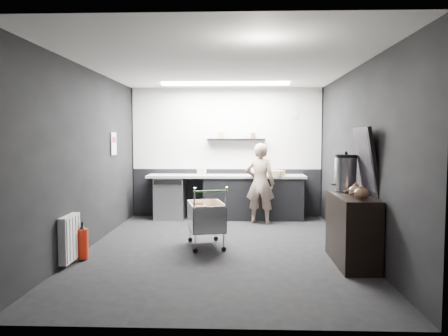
{
  "coord_description": "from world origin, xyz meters",
  "views": [
    {
      "loc": [
        0.27,
        -6.43,
        1.66
      ],
      "look_at": [
        0.03,
        0.4,
        1.18
      ],
      "focal_mm": 35.0,
      "sensor_mm": 36.0,
      "label": 1
    }
  ],
  "objects": [
    {
      "name": "floor",
      "position": [
        0.0,
        0.0,
        0.0
      ],
      "size": [
        5.5,
        5.5,
        0.0
      ],
      "primitive_type": "plane",
      "color": "black",
      "rests_on": "ground"
    },
    {
      "name": "ceiling",
      "position": [
        0.0,
        0.0,
        2.7
      ],
      "size": [
        5.5,
        5.5,
        0.0
      ],
      "primitive_type": "plane",
      "rotation": [
        3.14,
        0.0,
        0.0
      ],
      "color": "white",
      "rests_on": "wall_back"
    },
    {
      "name": "wall_back",
      "position": [
        0.0,
        2.75,
        1.35
      ],
      "size": [
        5.5,
        0.0,
        5.5
      ],
      "primitive_type": "plane",
      "rotation": [
        1.57,
        0.0,
        0.0
      ],
      "color": "black",
      "rests_on": "floor"
    },
    {
      "name": "wall_front",
      "position": [
        0.0,
        -2.75,
        1.35
      ],
      "size": [
        5.5,
        0.0,
        5.5
      ],
      "primitive_type": "plane",
      "rotation": [
        -1.57,
        0.0,
        0.0
      ],
      "color": "black",
      "rests_on": "floor"
    },
    {
      "name": "wall_left",
      "position": [
        -2.0,
        0.0,
        1.35
      ],
      "size": [
        0.0,
        5.5,
        5.5
      ],
      "primitive_type": "plane",
      "rotation": [
        1.57,
        0.0,
        1.57
      ],
      "color": "black",
      "rests_on": "floor"
    },
    {
      "name": "wall_right",
      "position": [
        2.0,
        0.0,
        1.35
      ],
      "size": [
        0.0,
        5.5,
        5.5
      ],
      "primitive_type": "plane",
      "rotation": [
        1.57,
        0.0,
        -1.57
      ],
      "color": "black",
      "rests_on": "floor"
    },
    {
      "name": "kitchen_wall_panel",
      "position": [
        0.0,
        2.73,
        1.85
      ],
      "size": [
        3.95,
        0.02,
        1.7
      ],
      "primitive_type": "cube",
      "color": "silver",
      "rests_on": "wall_back"
    },
    {
      "name": "dado_panel",
      "position": [
        0.0,
        2.73,
        0.5
      ],
      "size": [
        3.95,
        0.02,
        1.0
      ],
      "primitive_type": "cube",
      "color": "black",
      "rests_on": "wall_back"
    },
    {
      "name": "floating_shelf",
      "position": [
        0.2,
        2.62,
        1.62
      ],
      "size": [
        1.2,
        0.22,
        0.04
      ],
      "primitive_type": "cube",
      "color": "black",
      "rests_on": "wall_back"
    },
    {
      "name": "wall_clock",
      "position": [
        1.4,
        2.72,
        2.15
      ],
      "size": [
        0.2,
        0.03,
        0.2
      ],
      "primitive_type": "cylinder",
      "rotation": [
        1.57,
        0.0,
        0.0
      ],
      "color": "silver",
      "rests_on": "wall_back"
    },
    {
      "name": "poster",
      "position": [
        -1.98,
        1.3,
        1.55
      ],
      "size": [
        0.02,
        0.3,
        0.4
      ],
      "primitive_type": "cube",
      "color": "silver",
      "rests_on": "wall_left"
    },
    {
      "name": "poster_red_band",
      "position": [
        -1.98,
        1.3,
        1.62
      ],
      "size": [
        0.02,
        0.22,
        0.1
      ],
      "primitive_type": "cube",
      "color": "#B4162D",
      "rests_on": "poster"
    },
    {
      "name": "radiator",
      "position": [
        -1.94,
        -0.9,
        0.35
      ],
      "size": [
        0.1,
        0.5,
        0.6
      ],
      "primitive_type": "cube",
      "color": "silver",
      "rests_on": "wall_left"
    },
    {
      "name": "ceiling_strip",
      "position": [
        0.0,
        1.85,
        2.67
      ],
      "size": [
        2.4,
        0.2,
        0.04
      ],
      "primitive_type": "cube",
      "color": "white",
      "rests_on": "ceiling"
    },
    {
      "name": "prep_counter",
      "position": [
        0.14,
        2.42,
        0.46
      ],
      "size": [
        3.2,
        0.61,
        0.9
      ],
      "color": "black",
      "rests_on": "floor"
    },
    {
      "name": "person",
      "position": [
        0.67,
        1.97,
        0.78
      ],
      "size": [
        0.64,
        0.5,
        1.56
      ],
      "primitive_type": "imported",
      "rotation": [
        0.0,
        0.0,
        2.91
      ],
      "color": "#BFAD98",
      "rests_on": "floor"
    },
    {
      "name": "shopping_cart",
      "position": [
        -0.24,
        0.11,
        0.44
      ],
      "size": [
        0.67,
        0.94,
        0.92
      ],
      "color": "silver",
      "rests_on": "floor"
    },
    {
      "name": "sideboard",
      "position": [
        1.77,
        -0.68,
        0.57
      ],
      "size": [
        0.51,
        1.2,
        1.8
      ],
      "color": "black",
      "rests_on": "floor"
    },
    {
      "name": "fire_extinguisher",
      "position": [
        -1.85,
        -0.68,
        0.24
      ],
      "size": [
        0.15,
        0.15,
        0.5
      ],
      "color": "red",
      "rests_on": "floor"
    },
    {
      "name": "cardboard_box",
      "position": [
        0.9,
        2.37,
        0.95
      ],
      "size": [
        0.62,
        0.55,
        0.1
      ],
      "primitive_type": "cube",
      "rotation": [
        0.0,
        0.0,
        -0.37
      ],
      "color": "#A48457",
      "rests_on": "prep_counter"
    },
    {
      "name": "pink_tub",
      "position": [
        0.61,
        2.42,
        1.0
      ],
      "size": [
        0.2,
        0.2,
        0.2
      ],
      "primitive_type": "cylinder",
      "color": "silver",
      "rests_on": "prep_counter"
    },
    {
      "name": "white_container",
      "position": [
        -0.49,
        2.37,
        0.97
      ],
      "size": [
        0.18,
        0.15,
        0.14
      ],
      "primitive_type": "cube",
      "rotation": [
        0.0,
        0.0,
        -0.19
      ],
      "color": "silver",
      "rests_on": "prep_counter"
    }
  ]
}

